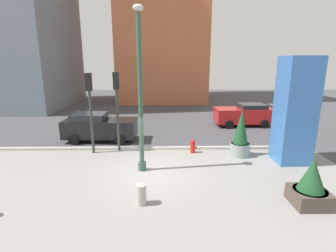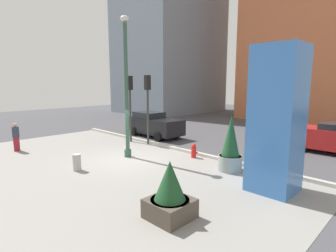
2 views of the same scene
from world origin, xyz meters
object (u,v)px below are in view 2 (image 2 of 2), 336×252
(traffic_light_far_side, at_px, (148,98))
(car_far_lane, at_px, (328,137))
(car_passing_lane, at_px, (154,124))
(concrete_bollard, at_px, (77,162))
(fire_hydrant, at_px, (194,151))
(lamp_post, at_px, (126,91))
(pedestrian_on_sidewalk, at_px, (16,136))
(potted_plant_near_left, at_px, (170,194))
(traffic_light_corner, at_px, (130,98))
(potted_plant_curbside, at_px, (231,147))
(art_pillar_blue, at_px, (277,120))

(traffic_light_far_side, distance_m, car_far_lane, 10.60)
(car_passing_lane, bearing_deg, concrete_bollard, -66.93)
(fire_hydrant, bearing_deg, car_far_lane, 52.71)
(car_passing_lane, bearing_deg, lamp_post, -56.90)
(traffic_light_far_side, bearing_deg, car_passing_lane, 128.60)
(car_far_lane, xyz_separation_m, pedestrian_on_sidewalk, (-12.72, -12.11, 0.03))
(potted_plant_near_left, relative_size, car_passing_lane, 0.38)
(lamp_post, distance_m, pedestrian_on_sidewalk, 7.12)
(traffic_light_far_side, relative_size, pedestrian_on_sidewalk, 2.67)
(traffic_light_corner, bearing_deg, pedestrian_on_sidewalk, -113.42)
(lamp_post, relative_size, traffic_light_far_side, 1.64)
(fire_hydrant, xyz_separation_m, concrete_bollard, (-2.38, -5.25, 0.01))
(potted_plant_near_left, distance_m, car_passing_lane, 11.96)
(fire_hydrant, height_order, car_far_lane, car_far_lane)
(concrete_bollard, bearing_deg, traffic_light_corner, 119.74)
(traffic_light_far_side, distance_m, pedestrian_on_sidewalk, 7.87)
(car_passing_lane, bearing_deg, potted_plant_curbside, -19.32)
(fire_hydrant, relative_size, car_passing_lane, 0.17)
(lamp_post, relative_size, potted_plant_near_left, 4.16)
(art_pillar_blue, relative_size, potted_plant_near_left, 3.01)
(traffic_light_corner, relative_size, car_far_lane, 0.98)
(potted_plant_curbside, xyz_separation_m, car_far_lane, (2.19, 6.56, -0.20))
(traffic_light_corner, bearing_deg, potted_plant_curbside, -4.09)
(potted_plant_curbside, relative_size, traffic_light_corner, 0.57)
(potted_plant_near_left, relative_size, fire_hydrant, 2.28)
(art_pillar_blue, height_order, pedestrian_on_sidewalk, art_pillar_blue)
(pedestrian_on_sidewalk, bearing_deg, car_far_lane, 43.60)
(fire_hydrant, distance_m, concrete_bollard, 5.77)
(fire_hydrant, xyz_separation_m, pedestrian_on_sidewalk, (-8.09, -6.03, 0.53))
(car_far_lane, bearing_deg, pedestrian_on_sidewalk, -136.40)
(potted_plant_near_left, height_order, potted_plant_curbside, potted_plant_curbside)
(lamp_post, distance_m, concrete_bollard, 4.28)
(art_pillar_blue, relative_size, fire_hydrant, 6.85)
(traffic_light_corner, bearing_deg, fire_hydrant, -0.98)
(fire_hydrant, distance_m, car_far_lane, 7.67)
(concrete_bollard, xyz_separation_m, traffic_light_corner, (-3.05, 5.34, 2.53))
(traffic_light_corner, height_order, car_far_lane, traffic_light_corner)
(pedestrian_on_sidewalk, bearing_deg, fire_hydrant, 36.70)
(fire_hydrant, bearing_deg, potted_plant_near_left, -57.01)
(pedestrian_on_sidewalk, bearing_deg, art_pillar_blue, 20.23)
(potted_plant_curbside, bearing_deg, traffic_light_corner, 175.91)
(potted_plant_curbside, bearing_deg, pedestrian_on_sidewalk, -152.19)
(potted_plant_curbside, distance_m, car_passing_lane, 8.56)
(car_far_lane, bearing_deg, traffic_light_far_side, -147.14)
(lamp_post, xyz_separation_m, potted_plant_curbside, (5.04, 1.83, -2.40))
(car_passing_lane, bearing_deg, traffic_light_far_side, -51.40)
(fire_hydrant, xyz_separation_m, car_far_lane, (4.63, 6.09, 0.50))
(concrete_bollard, height_order, pedestrian_on_sidewalk, pedestrian_on_sidewalk)
(concrete_bollard, bearing_deg, lamp_post, 93.94)
(potted_plant_near_left, xyz_separation_m, fire_hydrant, (-3.49, 5.38, -0.37))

